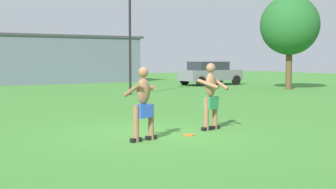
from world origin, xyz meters
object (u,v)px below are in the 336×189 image
frisbee (189,135)px  tree_right_field (290,25)px  player_near (143,103)px  player_in_green (211,95)px  lamp_post (130,20)px  car_gray_near_post (210,73)px

frisbee → tree_right_field: (13.93, 10.40, 3.68)m
player_near → tree_right_field: (15.16, 10.47, 2.85)m
player_near → player_in_green: player_in_green is taller
frisbee → lamp_post: bearing=69.9°
player_near → lamp_post: (5.43, 11.54, 2.83)m
frisbee → tree_right_field: bearing=36.8°
player_in_green → tree_right_field: (12.98, 9.98, 2.81)m
player_near → player_in_green: (2.17, 0.48, 0.04)m
player_near → player_in_green: 2.23m
player_in_green → frisbee: bearing=-156.1°
car_gray_near_post → player_in_green: bearing=-126.3°
lamp_post → tree_right_field: lamp_post is taller
player_in_green → frisbee: 1.35m
player_near → player_in_green: size_ratio=0.96×
player_near → tree_right_field: tree_right_field is taller
frisbee → player_in_green: bearing=23.9°
player_near → lamp_post: 13.06m
player_in_green → lamp_post: 11.86m
player_in_green → frisbee: player_in_green is taller
player_near → tree_right_field: size_ratio=0.30×
frisbee → car_gray_near_post: (12.58, 16.28, 0.81)m
car_gray_near_post → player_near: bearing=-130.2°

